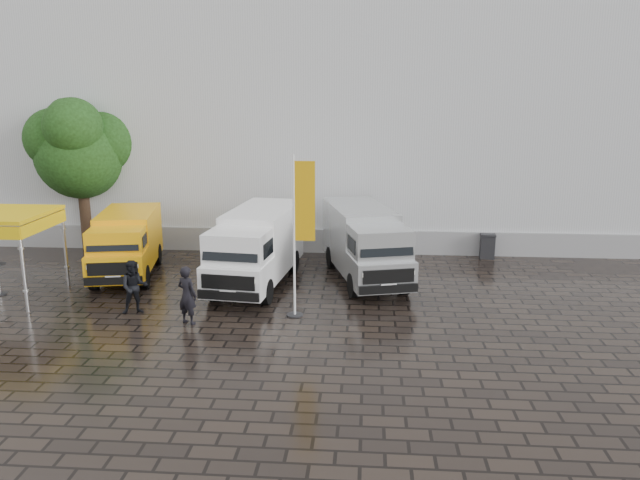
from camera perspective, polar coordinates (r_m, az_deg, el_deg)
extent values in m
plane|color=black|center=(19.03, -1.69, -7.20)|extent=(120.00, 120.00, 0.00)
cube|color=silver|center=(33.70, 4.66, 12.25)|extent=(44.00, 16.00, 12.00)
cube|color=gray|center=(26.39, 4.46, -0.17)|extent=(44.00, 0.15, 1.00)
cylinder|color=silver|center=(23.55, -22.27, -0.68)|extent=(0.10, 0.10, 2.73)
cylinder|color=silver|center=(21.24, -25.49, -2.47)|extent=(0.10, 0.10, 2.73)
cube|color=#DCB10B|center=(22.76, -27.16, 2.14)|extent=(2.92, 2.92, 0.12)
cylinder|color=black|center=(19.29, -2.31, -6.85)|extent=(0.50, 0.50, 0.04)
cylinder|color=white|center=(18.58, -2.38, 0.26)|extent=(0.07, 0.07, 4.94)
cube|color=#D8990B|center=(18.33, -1.39, 3.55)|extent=(0.60, 0.03, 2.37)
cylinder|color=black|center=(28.87, -20.69, 2.62)|extent=(0.48, 0.48, 3.40)
sphere|color=black|center=(28.55, -21.08, 7.31)|extent=(3.74, 3.74, 3.74)
sphere|color=black|center=(29.52, -21.66, 10.43)|extent=(2.21, 2.21, 2.21)
cube|color=black|center=(26.51, 15.05, -0.53)|extent=(0.66, 0.66, 1.01)
imported|color=black|center=(18.77, -12.05, -4.95)|extent=(0.76, 0.65, 1.76)
imported|color=black|center=(20.05, -16.63, -4.14)|extent=(0.99, 0.88, 1.69)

